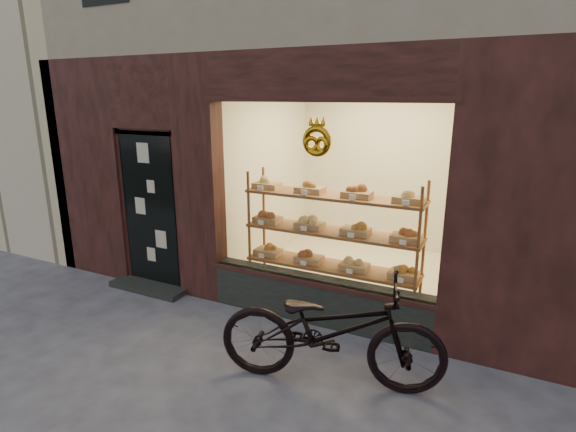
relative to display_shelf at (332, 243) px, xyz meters
The scene contains 4 objects.
ground 2.73m from the display_shelf, 100.01° to the right, with size 90.00×90.00×0.00m, color #43414C.
neighbor_left 11.09m from the display_shelf, 163.64° to the left, with size 12.00×7.00×9.00m, color beige.
display_shelf is the anchor object (origin of this frame).
bicycle 1.61m from the display_shelf, 69.05° to the right, with size 0.72×2.08×1.09m, color black.
Camera 1 is at (2.30, -2.40, 2.62)m, focal length 28.00 mm.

